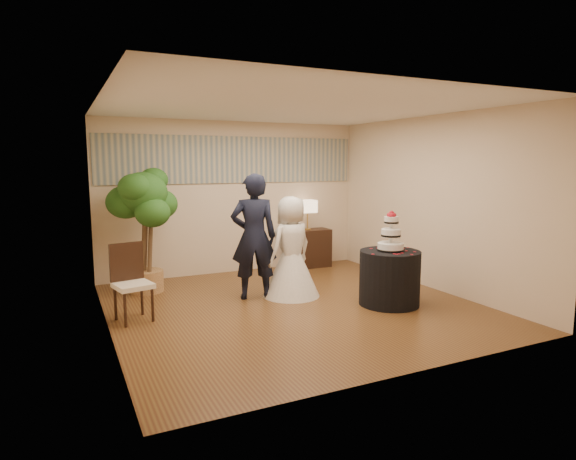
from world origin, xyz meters
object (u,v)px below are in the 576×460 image
side_chair (133,283)px  wedding_cake (391,231)px  bride (291,247)px  groom (254,237)px  ficus_tree (144,230)px  table_lamp (307,215)px  cake_table (390,278)px  console (307,248)px

side_chair → wedding_cake: bearing=-26.3°
bride → side_chair: (-2.37, -0.19, -0.27)m
groom → ficus_tree: (-1.42, 1.08, 0.06)m
table_lamp → ficus_tree: (-3.18, -0.52, -0.03)m
bride → cake_table: (1.08, -1.03, -0.38)m
cake_table → console: bearing=87.7°
wedding_cake → groom: bearing=144.9°
wedding_cake → table_lamp: size_ratio=1.00×
cake_table → console: (0.11, 2.76, -0.02)m
console → side_chair: 4.05m
console → groom: bearing=-136.1°
ficus_tree → side_chair: size_ratio=1.99×
groom → bride: (0.56, -0.13, -0.17)m
groom → bride: groom is taller
ficus_tree → wedding_cake: bearing=-36.1°
cake_table → groom: bearing=144.9°
ficus_tree → groom: bearing=-37.3°
cake_table → ficus_tree: bearing=143.9°
wedding_cake → bride: bearing=136.6°
ficus_tree → side_chair: (-0.39, -1.40, -0.50)m
wedding_cake → console: size_ratio=0.65×
side_chair → bride: bearing=-8.1°
cake_table → console: 2.76m
side_chair → console: bearing=15.6°
table_lamp → wedding_cake: bearing=-92.3°
cake_table → side_chair: (-3.46, 0.84, 0.11)m
bride → console: 2.14m
groom → console: 2.44m
table_lamp → console: bearing=0.0°
bride → ficus_tree: size_ratio=0.77×
groom → cake_table: bearing=160.6°
groom → side_chair: groom is taller
groom → cake_table: size_ratio=2.18×
console → ficus_tree: size_ratio=0.45×
groom → table_lamp: size_ratio=3.26×
table_lamp → ficus_tree: 3.22m
console → table_lamp: 0.66m
groom → table_lamp: 2.38m
groom → wedding_cake: groom is taller
console → side_chair: bearing=-150.2°
groom → console: size_ratio=2.11×
cake_table → table_lamp: 2.83m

